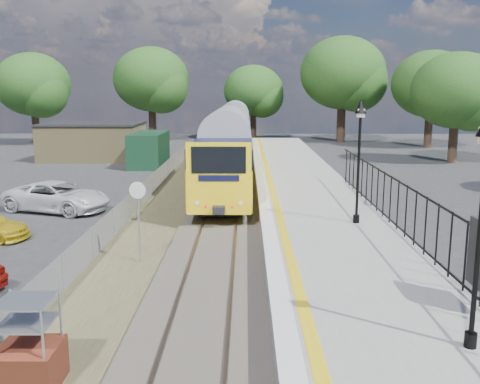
{
  "coord_description": "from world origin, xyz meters",
  "views": [
    {
      "loc": [
        1.12,
        -13.72,
        5.82
      ],
      "look_at": [
        0.89,
        6.39,
        2.0
      ],
      "focal_mm": 40.0,
      "sensor_mm": 36.0,
      "label": 1
    }
  ],
  "objects_px": {
    "train": "(232,136)",
    "speed_sign": "(138,208)",
    "brick_plinth": "(28,346)",
    "car_white": "(57,197)",
    "victorian_lamp_north": "(360,133)"
  },
  "relations": [
    {
      "from": "victorian_lamp_north",
      "to": "speed_sign",
      "type": "distance_m",
      "value": 8.45
    },
    {
      "from": "victorian_lamp_north",
      "to": "car_white",
      "type": "relative_size",
      "value": 0.88
    },
    {
      "from": "train",
      "to": "car_white",
      "type": "xyz_separation_m",
      "value": [
        -8.11,
        -16.66,
        -1.61
      ]
    },
    {
      "from": "victorian_lamp_north",
      "to": "speed_sign",
      "type": "relative_size",
      "value": 1.62
    },
    {
      "from": "victorian_lamp_north",
      "to": "speed_sign",
      "type": "height_order",
      "value": "victorian_lamp_north"
    },
    {
      "from": "train",
      "to": "speed_sign",
      "type": "distance_m",
      "value": 24.8
    },
    {
      "from": "brick_plinth",
      "to": "speed_sign",
      "type": "bearing_deg",
      "value": 85.38
    },
    {
      "from": "brick_plinth",
      "to": "car_white",
      "type": "xyz_separation_m",
      "value": [
        -4.97,
        15.84,
        -0.18
      ]
    },
    {
      "from": "victorian_lamp_north",
      "to": "train",
      "type": "xyz_separation_m",
      "value": [
        -5.3,
        22.41,
        -1.96
      ]
    },
    {
      "from": "victorian_lamp_north",
      "to": "train",
      "type": "relative_size",
      "value": 0.11
    },
    {
      "from": "train",
      "to": "speed_sign",
      "type": "height_order",
      "value": "train"
    },
    {
      "from": "train",
      "to": "car_white",
      "type": "height_order",
      "value": "train"
    },
    {
      "from": "victorian_lamp_north",
      "to": "car_white",
      "type": "xyz_separation_m",
      "value": [
        -13.41,
        5.76,
        -3.57
      ]
    },
    {
      "from": "brick_plinth",
      "to": "speed_sign",
      "type": "relative_size",
      "value": 0.67
    },
    {
      "from": "brick_plinth",
      "to": "victorian_lamp_north",
      "type": "bearing_deg",
      "value": 50.09
    }
  ]
}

